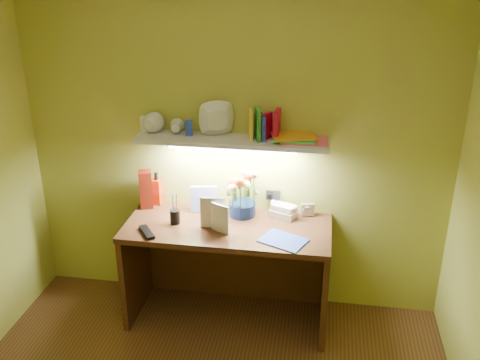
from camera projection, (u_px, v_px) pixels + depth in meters
name	position (u px, v px, depth m)	size (l,w,h in m)	color
desk	(228.00, 273.00, 3.77)	(1.40, 0.60, 0.75)	#3A1B0F
flower_bouquet	(242.00, 193.00, 3.72)	(0.21, 0.21, 0.33)	#09193C
telephone	(284.00, 209.00, 3.74)	(0.18, 0.13, 0.11)	white
desk_clock	(307.00, 209.00, 3.76)	(0.09, 0.05, 0.09)	#BBBBC0
whisky_bottle	(157.00, 188.00, 3.90)	(0.07, 0.07, 0.25)	#B82D06
whisky_box	(146.00, 189.00, 3.84)	(0.09, 0.09, 0.28)	#5B1205
pen_cup	(175.00, 212.00, 3.63)	(0.07, 0.07, 0.17)	black
art_card	(204.00, 199.00, 3.80)	(0.19, 0.04, 0.19)	silver
tv_remote	(147.00, 232.00, 3.52)	(0.05, 0.19, 0.02)	black
blue_folder	(283.00, 240.00, 3.43)	(0.28, 0.21, 0.01)	blue
desk_book_a	(200.00, 212.00, 3.57)	(0.17, 0.02, 0.22)	silver
desk_book_b	(211.00, 215.00, 3.55)	(0.15, 0.02, 0.20)	silver
wall_shelf	(228.00, 135.00, 3.57)	(1.31, 0.32, 0.24)	silver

